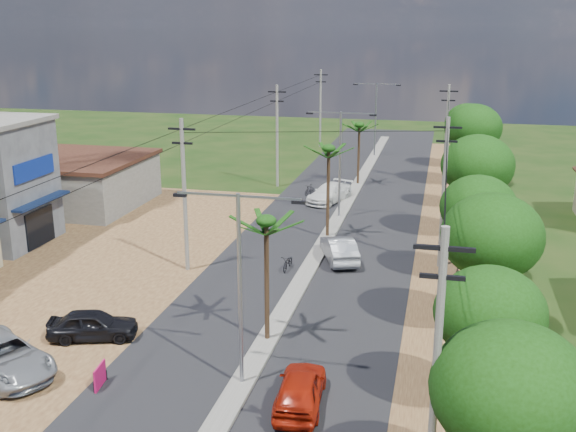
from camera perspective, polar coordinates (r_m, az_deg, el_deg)
name	(u,v)px	position (r m, az deg, el deg)	size (l,w,h in m)	color
ground	(242,386)	(28.05, -3.92, -14.14)	(160.00, 160.00, 0.00)	black
road	(313,262)	(41.30, 2.15, -3.92)	(12.00, 110.00, 0.04)	black
median	(322,246)	(44.07, 2.90, -2.54)	(1.00, 90.00, 0.18)	#605E56
dirt_lot_west	(28,283)	(40.80, -21.14, -5.29)	(18.00, 46.00, 0.04)	#4F311B
dirt_shoulder_east	(456,273)	(40.67, 14.03, -4.74)	(5.00, 90.00, 0.03)	#4F311B
low_shed	(77,181)	(56.31, -17.45, 2.81)	(10.40, 10.40, 3.95)	#605E56
tree_east_a	(511,391)	(19.76, 18.33, -13.85)	(4.40, 4.40, 6.37)	black
tree_east_b	(490,313)	(25.28, 16.71, -7.91)	(4.00, 4.00, 5.83)	black
tree_east_c	(492,236)	(31.61, 16.88, -1.65)	(4.60, 4.60, 6.83)	black
tree_east_d	(478,207)	(38.46, 15.80, 0.71)	(4.20, 4.20, 6.13)	black
tree_east_e	(478,166)	(46.09, 15.76, 4.14)	(4.80, 4.80, 7.14)	black
tree_east_f	(467,160)	(54.15, 14.93, 4.59)	(3.80, 3.80, 5.52)	black
tree_east_g	(473,128)	(61.84, 15.42, 7.19)	(5.00, 5.00, 7.38)	black
tree_east_h	(467,122)	(69.83, 14.93, 7.66)	(4.40, 4.40, 6.52)	black
palm_median_near	(266,227)	(29.38, -1.85, -0.90)	(2.00, 2.00, 6.15)	black
palm_median_mid	(329,153)	(44.52, 3.47, 5.37)	(2.00, 2.00, 6.55)	black
palm_median_far	(359,127)	(60.25, 6.07, 7.47)	(2.00, 2.00, 5.85)	black
streetlight_near	(240,275)	(25.99, -4.11, -4.97)	(5.10, 0.18, 8.00)	gray
streetlight_mid	(340,156)	(49.58, 4.43, 5.13)	(5.10, 0.18, 8.00)	gray
streetlight_far	(376,113)	(74.10, 7.44, 8.63)	(5.10, 0.18, 8.00)	gray
utility_pole_w_b	(184,192)	(39.08, -8.77, 2.00)	(1.60, 0.24, 9.00)	#605E56
utility_pole_w_c	(277,134)	(59.65, -0.93, 6.98)	(1.60, 0.24, 9.00)	#605E56
utility_pole_w_d	(320,106)	(80.00, 2.76, 9.25)	(1.60, 0.24, 9.00)	#605E56
utility_pole_e_a	(436,373)	(19.51, 12.40, -12.88)	(1.60, 0.24, 9.00)	#605E56
utility_pole_e_b	(444,190)	(40.24, 13.05, 2.18)	(1.60, 0.24, 9.00)	#605E56
utility_pole_e_c	(446,133)	(61.86, 13.25, 6.88)	(1.60, 0.24, 9.00)	#605E56
car_red_near	(300,390)	(26.29, 1.03, -14.48)	(1.72, 4.28, 1.46)	#951708
car_silver_mid	(339,249)	(41.35, 4.36, -2.84)	(1.62, 4.65, 1.53)	gray
car_white_far	(329,194)	(55.02, 3.52, 1.91)	(2.06, 5.07, 1.47)	silver
car_parked_silver	(2,357)	(30.80, -23.02, -10.96)	(2.56, 5.55, 1.54)	gray
car_parked_dark	(93,325)	(32.64, -16.19, -8.88)	(1.63, 4.06, 1.38)	black
moto_rider_west_a	(288,263)	(39.85, 0.00, -4.01)	(0.60, 1.71, 0.90)	black
moto_rider_west_b	(309,190)	(57.23, 1.83, 2.20)	(0.43, 1.52, 0.91)	black
roadside_sign	(100,376)	(28.67, -15.63, -12.95)	(0.23, 1.15, 0.96)	#9A0E43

